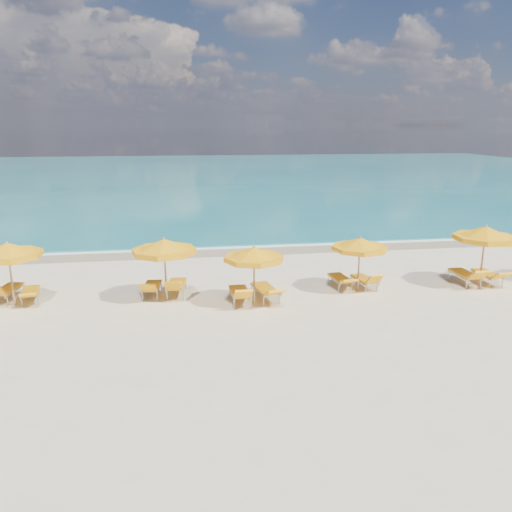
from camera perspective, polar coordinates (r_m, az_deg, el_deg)
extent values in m
plane|color=beige|center=(18.09, 0.72, -4.87)|extent=(120.00, 120.00, 0.00)
cube|color=#136A6E|center=(65.16, -6.25, 9.27)|extent=(120.00, 80.00, 0.30)
cube|color=tan|center=(25.12, -2.03, 0.73)|extent=(120.00, 2.60, 0.01)
cube|color=white|center=(25.89, -2.23, 1.15)|extent=(120.00, 1.20, 0.03)
cube|color=white|center=(34.51, -13.89, 4.15)|extent=(14.00, 0.36, 0.05)
cube|color=white|center=(42.65, 6.13, 6.44)|extent=(18.00, 0.30, 0.05)
cylinder|color=tan|center=(19.03, -26.22, -1.97)|extent=(0.07, 0.07, 2.19)
cone|color=#FFA70D|center=(18.81, -26.53, 0.72)|extent=(2.91, 2.91, 0.44)
cylinder|color=#FFA70D|center=(18.86, -26.46, 0.09)|extent=(2.93, 2.93, 0.18)
sphere|color=tan|center=(18.77, -26.61, 1.38)|extent=(0.10, 0.10, 0.10)
cylinder|color=tan|center=(17.86, -10.33, -1.66)|extent=(0.07, 0.07, 2.21)
cone|color=#FFA70D|center=(17.63, -10.46, 1.23)|extent=(2.59, 2.59, 0.44)
cylinder|color=#FFA70D|center=(17.68, -10.43, 0.55)|extent=(2.62, 2.62, 0.18)
sphere|color=tan|center=(17.58, -10.50, 1.95)|extent=(0.10, 0.10, 0.10)
cylinder|color=tan|center=(17.17, -0.22, -2.38)|extent=(0.06, 0.06, 2.03)
cone|color=#FFA70D|center=(16.94, -0.22, 0.38)|extent=(2.20, 2.20, 0.41)
cylinder|color=#FFA70D|center=(16.99, -0.22, -0.27)|extent=(2.22, 2.22, 0.16)
sphere|color=tan|center=(16.89, -0.22, 1.06)|extent=(0.09, 0.09, 0.09)
cylinder|color=tan|center=(19.02, 11.66, -1.01)|extent=(0.06, 0.06, 2.02)
cone|color=#FFA70D|center=(18.81, 11.80, 1.48)|extent=(2.40, 2.40, 0.40)
cylinder|color=#FFA70D|center=(18.86, 11.77, 0.90)|extent=(2.42, 2.42, 0.16)
sphere|color=tan|center=(18.77, 11.83, 2.09)|extent=(0.09, 0.09, 0.09)
cylinder|color=tan|center=(21.12, 24.47, -0.08)|extent=(0.07, 0.07, 2.31)
cone|color=#FFA70D|center=(20.91, 24.75, 2.49)|extent=(2.97, 2.97, 0.46)
cylinder|color=#FFA70D|center=(20.96, 24.69, 1.89)|extent=(3.00, 3.00, 0.18)
sphere|color=tan|center=(20.87, 24.82, 3.12)|extent=(0.10, 0.10, 0.10)
cube|color=#FFAD0F|center=(19.98, -26.48, -3.38)|extent=(0.81, 1.43, 0.08)
cube|color=#FFAD0F|center=(19.51, -24.37, -3.66)|extent=(0.78, 1.31, 0.08)
cube|color=#FFAD0F|center=(18.64, -24.58, -4.12)|extent=(0.65, 0.66, 0.30)
cube|color=#FFAD0F|center=(18.72, -11.78, -3.34)|extent=(0.68, 1.31, 0.08)
cube|color=#FFAD0F|center=(17.86, -12.20, -3.58)|extent=(0.61, 0.55, 0.45)
cube|color=#FFAD0F|center=(18.66, -9.05, -3.18)|extent=(0.74, 1.41, 0.08)
cube|color=#FFAD0F|center=(17.73, -9.37, -3.40)|extent=(0.66, 0.58, 0.50)
cube|color=#FFAD0F|center=(17.61, -1.90, -4.08)|extent=(0.63, 1.37, 0.08)
cube|color=#FFAD0F|center=(16.69, -1.47, -4.40)|extent=(0.62, 0.55, 0.48)
cube|color=#FFAD0F|center=(17.94, 0.99, -3.69)|extent=(0.87, 1.48, 0.09)
cube|color=#FFAD0F|center=(17.02, 2.14, -4.19)|extent=(0.73, 0.73, 0.37)
cube|color=#FFAD0F|center=(19.54, 9.53, -2.47)|extent=(0.62, 1.27, 0.08)
cube|color=#FFAD0F|center=(18.72, 10.51, -2.87)|extent=(0.58, 0.59, 0.32)
cube|color=#FFAD0F|center=(19.67, 12.20, -2.54)|extent=(0.71, 1.26, 0.07)
cube|color=#FFAD0F|center=(18.96, 13.39, -2.60)|extent=(0.59, 0.51, 0.46)
cube|color=#FFAD0F|center=(21.33, 22.69, -1.85)|extent=(0.63, 1.40, 0.09)
cube|color=#FFAD0F|center=(20.51, 24.10, -2.02)|extent=(0.62, 0.56, 0.48)
cube|color=#FFAD0F|center=(21.82, 24.84, -1.80)|extent=(0.60, 1.31, 0.08)
cube|color=#FFAD0F|center=(21.06, 26.25, -2.03)|extent=(0.59, 0.57, 0.40)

